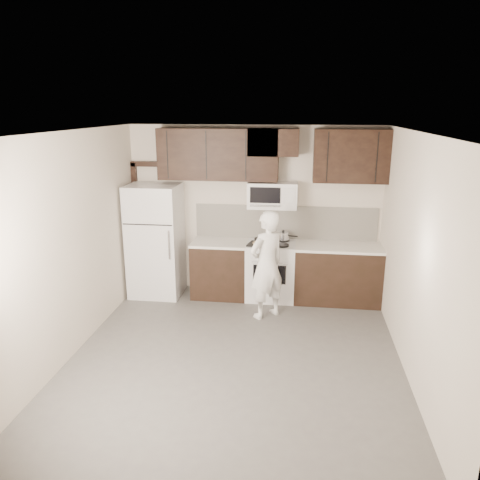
% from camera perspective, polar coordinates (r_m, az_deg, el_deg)
% --- Properties ---
extents(floor, '(4.50, 4.50, 0.00)m').
position_cam_1_polar(floor, '(5.92, -0.58, -14.09)').
color(floor, '#52504D').
rests_on(floor, ground).
extents(back_wall, '(4.00, 0.00, 4.00)m').
position_cam_1_polar(back_wall, '(7.54, 1.76, 3.57)').
color(back_wall, beige).
rests_on(back_wall, ground).
extents(ceiling, '(4.50, 4.50, 0.00)m').
position_cam_1_polar(ceiling, '(5.13, -0.67, 13.01)').
color(ceiling, white).
rests_on(ceiling, back_wall).
extents(counter_run, '(2.95, 0.64, 0.91)m').
position_cam_1_polar(counter_run, '(7.45, 6.09, -3.82)').
color(counter_run, black).
rests_on(counter_run, floor).
extents(stove, '(0.76, 0.66, 0.94)m').
position_cam_1_polar(stove, '(7.46, 3.76, -3.70)').
color(stove, silver).
rests_on(stove, floor).
extents(backsplash, '(2.90, 0.02, 0.54)m').
position_cam_1_polar(backsplash, '(7.53, 5.53, 2.17)').
color(backsplash, silver).
rests_on(backsplash, counter_run).
extents(upper_cabinets, '(3.48, 0.35, 0.78)m').
position_cam_1_polar(upper_cabinets, '(7.20, 3.35, 10.49)').
color(upper_cabinets, black).
rests_on(upper_cabinets, back_wall).
extents(microwave, '(0.76, 0.42, 0.40)m').
position_cam_1_polar(microwave, '(7.26, 3.99, 5.49)').
color(microwave, silver).
rests_on(microwave, upper_cabinets).
extents(refrigerator, '(0.80, 0.76, 1.80)m').
position_cam_1_polar(refrigerator, '(7.61, -10.24, -0.05)').
color(refrigerator, silver).
rests_on(refrigerator, floor).
extents(door_trim, '(0.50, 0.08, 2.12)m').
position_cam_1_polar(door_trim, '(7.94, -12.23, 3.09)').
color(door_trim, black).
rests_on(door_trim, floor).
extents(saucepan, '(0.33, 0.19, 0.18)m').
position_cam_1_polar(saucepan, '(7.44, 5.31, 0.44)').
color(saucepan, silver).
rests_on(saucepan, stove).
extents(baking_tray, '(0.45, 0.37, 0.02)m').
position_cam_1_polar(baking_tray, '(7.20, 2.61, -0.56)').
color(baking_tray, black).
rests_on(baking_tray, counter_run).
extents(pizza, '(0.32, 0.32, 0.02)m').
position_cam_1_polar(pizza, '(7.19, 2.61, -0.41)').
color(pizza, beige).
rests_on(pizza, baking_tray).
extents(person, '(0.68, 0.67, 1.59)m').
position_cam_1_polar(person, '(6.68, 3.27, -3.05)').
color(person, silver).
rests_on(person, floor).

